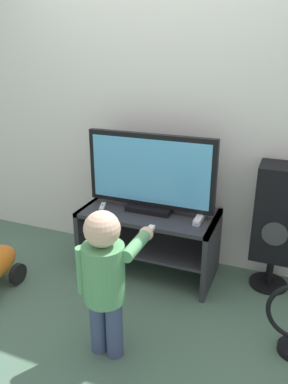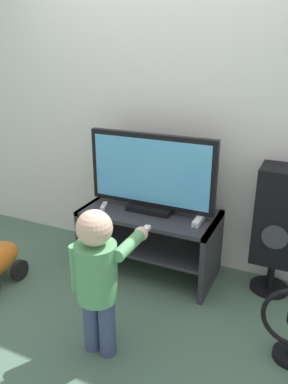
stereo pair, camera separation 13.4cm
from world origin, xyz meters
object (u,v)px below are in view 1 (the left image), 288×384
(television, at_px, (150,174))
(remote_primary, at_px, (103,207))
(game_console, at_px, (199,218))
(speaker_tower, at_px, (278,215))
(child, at_px, (105,273))

(television, bearing_deg, remote_primary, -164.01)
(game_console, xyz_separation_m, speaker_tower, (0.51, 0.17, 0.04))
(child, bearing_deg, remote_primary, 118.85)
(television, distance_m, game_console, 0.48)
(game_console, xyz_separation_m, child, (-0.30, -0.87, -0.00))
(remote_primary, bearing_deg, child, -61.15)
(speaker_tower, bearing_deg, television, -172.27)
(remote_primary, bearing_deg, speaker_tower, 10.10)
(remote_primary, bearing_deg, television, 15.99)
(television, relative_size, remote_primary, 7.28)
(game_console, xyz_separation_m, remote_primary, (-0.75, -0.05, -0.01))
(remote_primary, xyz_separation_m, speaker_tower, (1.26, 0.23, 0.05))
(remote_primary, bearing_deg, game_console, 4.16)
(child, bearing_deg, game_console, 70.85)
(television, relative_size, game_console, 4.85)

